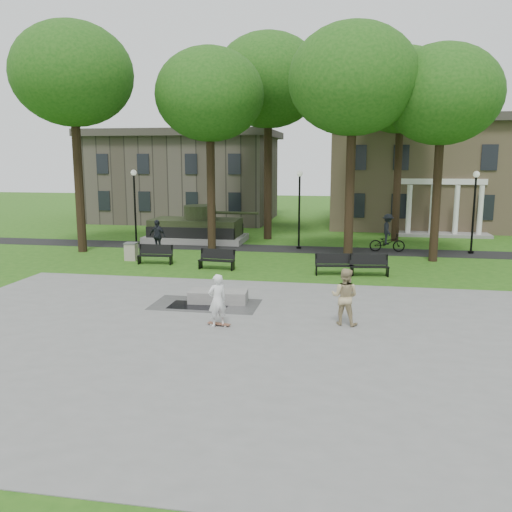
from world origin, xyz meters
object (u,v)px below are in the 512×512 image
at_px(skateboarder, 217,300).
at_px(park_bench_0, 156,254).
at_px(cyclist, 387,236).
at_px(concrete_block, 218,296).
at_px(trash_bin, 131,251).
at_px(friend_watching, 345,297).

height_order(skateboarder, park_bench_0, skateboarder).
distance_m(cyclist, park_bench_0, 13.54).
relative_size(concrete_block, trash_bin, 2.29).
xyz_separation_m(concrete_block, skateboarder, (0.71, -2.94, 0.65)).
bearing_deg(concrete_block, skateboarder, -76.44).
relative_size(cyclist, trash_bin, 2.33).
distance_m(concrete_block, trash_bin, 10.27).
bearing_deg(cyclist, concrete_block, 148.02).
height_order(concrete_block, skateboarder, skateboarder).
bearing_deg(park_bench_0, friend_watching, -45.62).
xyz_separation_m(cyclist, park_bench_0, (-12.13, -5.99, -0.39)).
relative_size(friend_watching, trash_bin, 1.97).
bearing_deg(friend_watching, trash_bin, -26.21).
bearing_deg(trash_bin, skateboarder, -54.91).
height_order(friend_watching, park_bench_0, friend_watching).
distance_m(skateboarder, friend_watching, 4.18).
height_order(skateboarder, cyclist, cyclist).
xyz_separation_m(concrete_block, trash_bin, (-6.78, 7.71, 0.24)).
bearing_deg(cyclist, friend_watching, 168.00).
height_order(concrete_block, friend_watching, friend_watching).
bearing_deg(cyclist, park_bench_0, 112.81).
bearing_deg(cyclist, skateboarder, 154.84).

